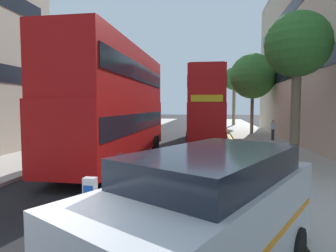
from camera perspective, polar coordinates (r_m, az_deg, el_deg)
The scene contains 13 objects.
sidewalk_right at distance 19.62m, azimuth 20.01°, elevation -4.21°, with size 4.00×80.00×0.14m, color #ADA89E.
sidewalk_left at distance 21.32m, azimuth -16.80°, elevation -3.50°, with size 4.00×80.00×0.14m, color #ADA89E.
kerb_line_outer at distance 17.37m, azimuth 14.45°, elevation -5.37°, with size 0.10×56.00×0.01m, color yellow.
kerb_line_inner at distance 17.35m, azimuth 13.92°, elevation -5.37°, with size 0.10×56.00×0.01m, color yellow.
traffic_island at distance 7.01m, azimuth -15.31°, elevation -19.24°, with size 1.10×2.20×0.10m, color #ADA89E.
keep_left_bollard at distance 6.81m, azimuth -15.40°, elevation -14.92°, with size 0.36×0.28×1.11m.
double_decker_bus_away at distance 14.14m, azimuth -10.37°, elevation 4.89°, with size 2.82×10.82×5.64m.
double_decker_bus_oncoming at distance 23.31m, azimuth 7.76°, elevation 4.56°, with size 2.97×10.86×5.64m.
taxi_minivan at distance 4.52m, azimuth 7.78°, elevation -18.58°, with size 3.96×5.11×2.12m.
pedestrian_far at distance 23.53m, azimuth 20.42°, elevation -0.64°, with size 0.34×0.22×1.62m.
street_tree_near at distance 28.67m, azimuth 16.73°, elevation 9.58°, with size 4.31×4.31×7.68m.
street_tree_mid at distance 40.86m, azimuth 13.23°, elevation 9.13°, with size 3.17×3.17×8.07m.
street_tree_far at distance 14.50m, azimuth 24.68°, elevation 14.34°, with size 2.92×2.92×6.91m.
Camera 1 is at (2.68, -3.05, 2.81)m, focal length 30.20 mm.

